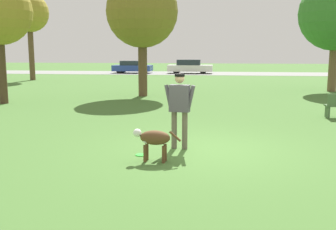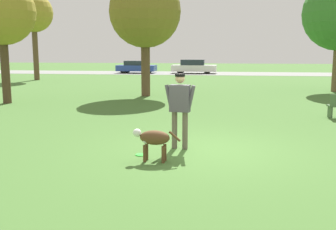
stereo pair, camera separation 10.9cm
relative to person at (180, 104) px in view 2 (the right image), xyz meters
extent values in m
plane|color=#426B2D|center=(0.50, -0.05, -1.07)|extent=(120.00, 120.00, 0.00)
cube|color=gray|center=(0.50, 30.34, -1.06)|extent=(120.00, 6.00, 0.01)
cylinder|color=#665B4C|center=(0.13, -0.02, -0.63)|extent=(0.15, 0.15, 0.89)
cylinder|color=#665B4C|center=(-0.13, 0.02, -0.63)|extent=(0.15, 0.15, 0.89)
cube|color=#514C56|center=(0.00, 0.00, 0.13)|extent=(0.50, 0.29, 0.63)
cylinder|color=#514C56|center=(0.26, -0.04, 0.13)|extent=(0.23, 0.12, 0.63)
cylinder|color=#514C56|center=(-0.26, 0.04, 0.13)|extent=(0.23, 0.12, 0.63)
sphere|color=tan|center=(0.00, 0.00, 0.60)|extent=(0.25, 0.25, 0.22)
cylinder|color=black|center=(0.00, 0.00, 0.67)|extent=(0.27, 0.27, 0.06)
ellipsoid|color=brown|center=(-0.41, -1.15, -0.56)|extent=(0.66, 0.35, 0.31)
ellipsoid|color=white|center=(-0.58, -1.14, -0.61)|extent=(0.18, 0.22, 0.17)
sphere|color=white|center=(-0.79, -1.12, -0.47)|extent=(0.19, 0.19, 0.18)
cylinder|color=brown|center=(-0.61, -1.22, -0.89)|extent=(0.07, 0.07, 0.36)
cylinder|color=brown|center=(-0.60, -1.05, -0.89)|extent=(0.07, 0.07, 0.36)
cylinder|color=brown|center=(-0.21, -1.25, -0.89)|extent=(0.07, 0.07, 0.36)
cylinder|color=brown|center=(-0.20, -1.08, -0.89)|extent=(0.07, 0.07, 0.36)
cylinder|color=brown|center=(0.02, -1.18, -0.51)|extent=(0.26, 0.07, 0.23)
cylinder|color=#33D838|center=(-0.80, -0.71, -1.06)|extent=(0.23, 0.23, 0.02)
torus|color=#33D838|center=(-0.80, -0.71, -1.06)|extent=(0.23, 0.23, 0.02)
cylinder|color=#4C3826|center=(-8.37, 7.02, 0.36)|extent=(0.36, 0.36, 2.87)
sphere|color=olive|center=(-8.37, 7.02, 2.86)|extent=(2.84, 2.84, 2.84)
cylinder|color=brown|center=(-13.29, 20.00, 0.93)|extent=(0.41, 0.41, 4.01)
sphere|color=olive|center=(-13.29, 20.00, 4.04)|extent=(2.93, 2.93, 2.93)
cylinder|color=brown|center=(-2.83, 10.54, 0.36)|extent=(0.45, 0.45, 2.86)
sphere|color=olive|center=(-2.83, 10.54, 3.12)|extent=(3.55, 3.55, 3.55)
cube|color=#284293|center=(-7.51, 30.04, -0.57)|extent=(3.93, 1.94, 0.58)
cube|color=#232D38|center=(-7.63, 30.05, -0.05)|extent=(2.06, 1.64, 0.45)
cylinder|color=black|center=(-6.33, 30.82, -0.77)|extent=(0.61, 0.21, 0.61)
cylinder|color=black|center=(-6.37, 29.21, -0.77)|extent=(0.61, 0.21, 0.61)
cylinder|color=black|center=(-8.66, 30.88, -0.77)|extent=(0.61, 0.21, 0.61)
cylinder|color=black|center=(-8.70, 29.27, -0.77)|extent=(0.61, 0.21, 0.61)
cube|color=white|center=(-1.71, 30.21, -0.55)|extent=(4.45, 1.88, 0.61)
cube|color=#232D38|center=(-1.84, 30.21, 0.03)|extent=(2.33, 1.58, 0.53)
cylinder|color=black|center=(-0.37, 30.95, -0.76)|extent=(0.62, 0.21, 0.62)
cylinder|color=black|center=(-0.40, 29.41, -0.76)|extent=(0.62, 0.21, 0.62)
cylinder|color=black|center=(-3.01, 31.01, -0.76)|extent=(0.62, 0.21, 0.62)
cylinder|color=black|center=(-3.05, 29.46, -0.76)|extent=(0.62, 0.21, 0.62)
cube|color=#4C6B42|center=(4.71, 4.97, -0.88)|extent=(0.08, 0.36, 0.39)
camera|label=1|loc=(0.82, -9.06, 1.25)|focal=42.00mm
camera|label=2|loc=(0.93, -9.04, 1.25)|focal=42.00mm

